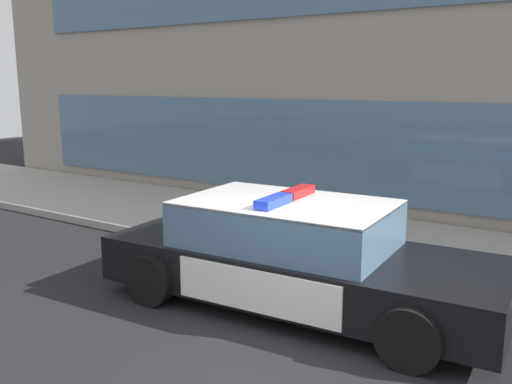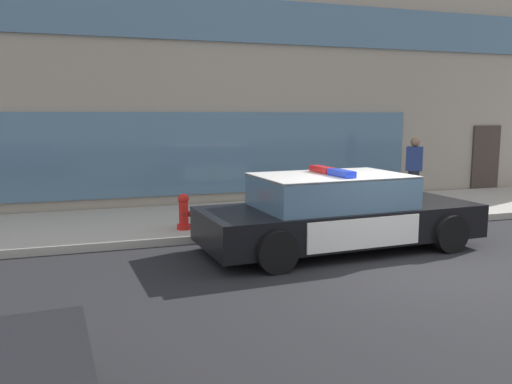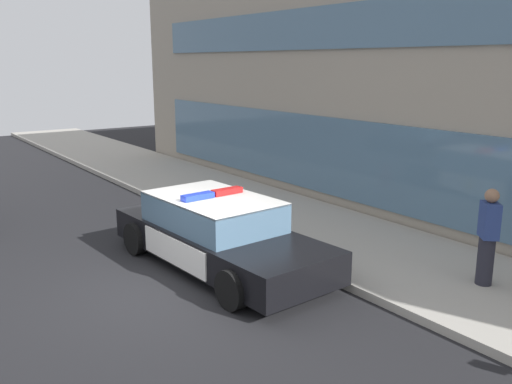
% 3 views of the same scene
% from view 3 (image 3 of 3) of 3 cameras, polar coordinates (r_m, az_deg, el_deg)
% --- Properties ---
extents(ground, '(48.00, 48.00, 0.00)m').
position_cam_3_polar(ground, '(9.89, -8.89, -10.24)').
color(ground, black).
extents(sidewalk, '(48.00, 3.59, 0.15)m').
position_cam_3_polar(sidewalk, '(12.28, 9.52, -5.13)').
color(sidewalk, '#A39E93').
rests_on(sidewalk, ground).
extents(police_cruiser, '(5.22, 2.36, 1.49)m').
position_cam_3_polar(police_cruiser, '(10.76, -4.03, -4.26)').
color(police_cruiser, black).
rests_on(police_cruiser, ground).
extents(fire_hydrant, '(0.34, 0.39, 0.73)m').
position_cam_3_polar(fire_hydrant, '(13.77, -2.79, -1.07)').
color(fire_hydrant, red).
rests_on(fire_hydrant, sidewalk).
extents(pedestrian_on_sidewalk, '(0.47, 0.46, 1.71)m').
position_cam_3_polar(pedestrian_on_sidewalk, '(10.23, 22.96, -4.32)').
color(pedestrian_on_sidewalk, '#23232D').
rests_on(pedestrian_on_sidewalk, sidewalk).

